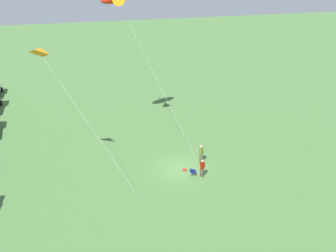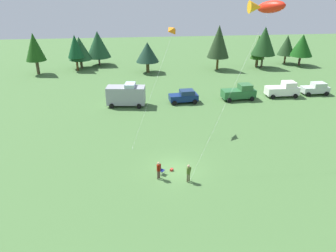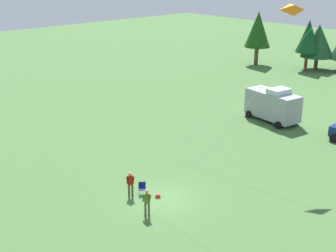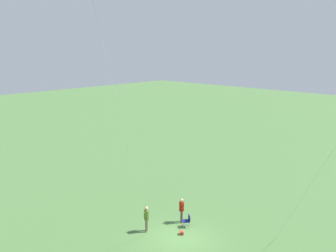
{
  "view_description": "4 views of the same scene",
  "coord_description": "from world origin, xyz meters",
  "px_view_note": "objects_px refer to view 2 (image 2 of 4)",
  "views": [
    {
      "loc": [
        -30.33,
        8.74,
        18.97
      ],
      "look_at": [
        -0.06,
        1.29,
        4.56
      ],
      "focal_mm": 42.0,
      "sensor_mm": 36.0,
      "label": 1
    },
    {
      "loc": [
        -3.7,
        -26.79,
        16.69
      ],
      "look_at": [
        -0.54,
        1.74,
        3.82
      ],
      "focal_mm": 35.0,
      "sensor_mm": 36.0,
      "label": 2
    },
    {
      "loc": [
        20.36,
        -18.02,
        14.75
      ],
      "look_at": [
        0.27,
        0.07,
        5.09
      ],
      "focal_mm": 50.0,
      "sensor_mm": 36.0,
      "label": 3
    },
    {
      "loc": [
        17.3,
        15.4,
        12.12
      ],
      "look_at": [
        0.15,
        -0.91,
        7.2
      ],
      "focal_mm": 42.0,
      "sensor_mm": 36.0,
      "label": 4
    }
  ],
  "objects_px": {
    "person_spectator": "(159,169)",
    "truck_white_pickup": "(283,90)",
    "backpack_on_grass": "(172,170)",
    "kite_large_fish": "(267,7)",
    "folding_chair": "(161,169)",
    "car_navy_hatch": "(184,96)",
    "kite_delta_orange": "(174,30)",
    "truck_green_flatbed": "(240,92)",
    "car_silver_compact": "(316,88)",
    "person_kite_flyer": "(188,172)",
    "van_motorhome_grey": "(126,95)"
  },
  "relations": [
    {
      "from": "van_motorhome_grey",
      "to": "car_navy_hatch",
      "type": "bearing_deg",
      "value": 10.26
    },
    {
      "from": "van_motorhome_grey",
      "to": "truck_green_flatbed",
      "type": "distance_m",
      "value": 17.05
    },
    {
      "from": "person_kite_flyer",
      "to": "kite_delta_orange",
      "type": "distance_m",
      "value": 16.91
    },
    {
      "from": "folding_chair",
      "to": "kite_delta_orange",
      "type": "xyz_separation_m",
      "value": [
        2.72,
        11.77,
        10.99
      ]
    },
    {
      "from": "backpack_on_grass",
      "to": "car_silver_compact",
      "type": "relative_size",
      "value": 0.08
    },
    {
      "from": "van_motorhome_grey",
      "to": "kite_delta_orange",
      "type": "distance_m",
      "value": 13.47
    },
    {
      "from": "kite_delta_orange",
      "to": "person_kite_flyer",
      "type": "bearing_deg",
      "value": -91.56
    },
    {
      "from": "backpack_on_grass",
      "to": "kite_large_fish",
      "type": "height_order",
      "value": "kite_large_fish"
    },
    {
      "from": "person_spectator",
      "to": "kite_large_fish",
      "type": "distance_m",
      "value": 18.02
    },
    {
      "from": "kite_large_fish",
      "to": "kite_delta_orange",
      "type": "bearing_deg",
      "value": 138.14
    },
    {
      "from": "person_kite_flyer",
      "to": "truck_green_flatbed",
      "type": "xyz_separation_m",
      "value": [
        11.41,
        21.18,
        0.08
      ]
    },
    {
      "from": "backpack_on_grass",
      "to": "kite_delta_orange",
      "type": "relative_size",
      "value": 0.03
    },
    {
      "from": "van_motorhome_grey",
      "to": "kite_delta_orange",
      "type": "height_order",
      "value": "kite_delta_orange"
    },
    {
      "from": "person_spectator",
      "to": "truck_white_pickup",
      "type": "relative_size",
      "value": 0.35
    },
    {
      "from": "folding_chair",
      "to": "kite_delta_orange",
      "type": "bearing_deg",
      "value": 113.93
    },
    {
      "from": "folding_chair",
      "to": "backpack_on_grass",
      "type": "bearing_deg",
      "value": 59.16
    },
    {
      "from": "car_navy_hatch",
      "to": "truck_white_pickup",
      "type": "height_order",
      "value": "truck_white_pickup"
    },
    {
      "from": "person_kite_flyer",
      "to": "folding_chair",
      "type": "distance_m",
      "value": 2.86
    },
    {
      "from": "truck_white_pickup",
      "to": "car_silver_compact",
      "type": "bearing_deg",
      "value": 4.76
    },
    {
      "from": "person_spectator",
      "to": "van_motorhome_grey",
      "type": "distance_m",
      "value": 19.78
    },
    {
      "from": "folding_chair",
      "to": "person_spectator",
      "type": "distance_m",
      "value": 0.96
    },
    {
      "from": "person_spectator",
      "to": "kite_large_fish",
      "type": "height_order",
      "value": "kite_large_fish"
    },
    {
      "from": "backpack_on_grass",
      "to": "kite_large_fish",
      "type": "relative_size",
      "value": 0.02
    },
    {
      "from": "kite_delta_orange",
      "to": "truck_white_pickup",
      "type": "bearing_deg",
      "value": 24.99
    },
    {
      "from": "truck_white_pickup",
      "to": "person_kite_flyer",
      "type": "bearing_deg",
      "value": -130.21
    },
    {
      "from": "person_kite_flyer",
      "to": "kite_large_fish",
      "type": "xyz_separation_m",
      "value": [
        8.11,
        6.35,
        13.36
      ]
    },
    {
      "from": "truck_green_flatbed",
      "to": "car_silver_compact",
      "type": "height_order",
      "value": "truck_green_flatbed"
    },
    {
      "from": "person_spectator",
      "to": "car_silver_compact",
      "type": "relative_size",
      "value": 0.41
    },
    {
      "from": "van_motorhome_grey",
      "to": "kite_large_fish",
      "type": "distance_m",
      "value": 23.35
    },
    {
      "from": "truck_green_flatbed",
      "to": "backpack_on_grass",
      "type": "bearing_deg",
      "value": -128.15
    },
    {
      "from": "car_silver_compact",
      "to": "kite_large_fish",
      "type": "distance_m",
      "value": 26.28
    },
    {
      "from": "folding_chair",
      "to": "backpack_on_grass",
      "type": "height_order",
      "value": "folding_chair"
    },
    {
      "from": "truck_white_pickup",
      "to": "car_navy_hatch",
      "type": "bearing_deg",
      "value": -175.82
    },
    {
      "from": "backpack_on_grass",
      "to": "kite_large_fish",
      "type": "xyz_separation_m",
      "value": [
        9.38,
        4.39,
        14.27
      ]
    },
    {
      "from": "car_silver_compact",
      "to": "kite_large_fish",
      "type": "bearing_deg",
      "value": -135.84
    },
    {
      "from": "car_silver_compact",
      "to": "car_navy_hatch",
      "type": "bearing_deg",
      "value": -176.39
    },
    {
      "from": "folding_chair",
      "to": "truck_green_flatbed",
      "type": "height_order",
      "value": "truck_green_flatbed"
    },
    {
      "from": "backpack_on_grass",
      "to": "kite_delta_orange",
      "type": "xyz_separation_m",
      "value": [
        1.64,
        11.32,
        11.36
      ]
    },
    {
      "from": "folding_chair",
      "to": "car_silver_compact",
      "type": "distance_m",
      "value": 33.65
    },
    {
      "from": "backpack_on_grass",
      "to": "folding_chair",
      "type": "bearing_deg",
      "value": -157.8
    },
    {
      "from": "car_navy_hatch",
      "to": "car_silver_compact",
      "type": "height_order",
      "value": "same"
    },
    {
      "from": "folding_chair",
      "to": "truck_white_pickup",
      "type": "xyz_separation_m",
      "value": [
        20.93,
        20.25,
        0.61
      ]
    },
    {
      "from": "person_spectator",
      "to": "truck_white_pickup",
      "type": "distance_m",
      "value": 29.84
    },
    {
      "from": "person_kite_flyer",
      "to": "truck_white_pickup",
      "type": "distance_m",
      "value": 28.62
    },
    {
      "from": "car_navy_hatch",
      "to": "truck_green_flatbed",
      "type": "height_order",
      "value": "truck_green_flatbed"
    },
    {
      "from": "person_kite_flyer",
      "to": "car_silver_compact",
      "type": "distance_m",
      "value": 32.83
    },
    {
      "from": "truck_green_flatbed",
      "to": "person_spectator",
      "type": "bearing_deg",
      "value": -129.21
    },
    {
      "from": "folding_chair",
      "to": "car_silver_compact",
      "type": "bearing_deg",
      "value": 74.91
    },
    {
      "from": "person_spectator",
      "to": "backpack_on_grass",
      "type": "distance_m",
      "value": 2.02
    },
    {
      "from": "truck_white_pickup",
      "to": "kite_delta_orange",
      "type": "relative_size",
      "value": 0.42
    }
  ]
}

